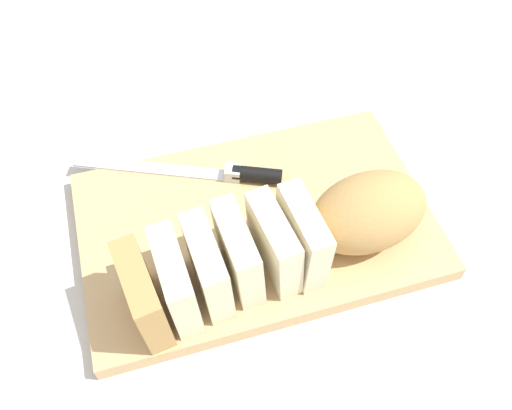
# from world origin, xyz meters

# --- Properties ---
(ground_plane) EXTENTS (3.00, 3.00, 0.00)m
(ground_plane) POSITION_xyz_m (0.00, 0.00, 0.00)
(ground_plane) COLOR beige
(cutting_board) EXTENTS (0.44, 0.28, 0.02)m
(cutting_board) POSITION_xyz_m (0.00, 0.00, 0.01)
(cutting_board) COLOR tan
(cutting_board) RESTS_ON ground_plane
(bread_loaf) EXTENTS (0.36, 0.13, 0.09)m
(bread_loaf) POSITION_xyz_m (-0.02, 0.07, 0.07)
(bread_loaf) COLOR tan
(bread_loaf) RESTS_ON cutting_board
(bread_knife) EXTENTS (0.26, 0.13, 0.02)m
(bread_knife) POSITION_xyz_m (0.02, -0.08, 0.03)
(bread_knife) COLOR silver
(bread_knife) RESTS_ON cutting_board
(crumb_near_knife) EXTENTS (0.01, 0.01, 0.01)m
(crumb_near_knife) POSITION_xyz_m (-0.06, 0.00, 0.03)
(crumb_near_knife) COLOR tan
(crumb_near_knife) RESTS_ON cutting_board
(crumb_near_loaf) EXTENTS (0.00, 0.00, 0.00)m
(crumb_near_loaf) POSITION_xyz_m (-0.09, 0.02, 0.02)
(crumb_near_loaf) COLOR tan
(crumb_near_loaf) RESTS_ON cutting_board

